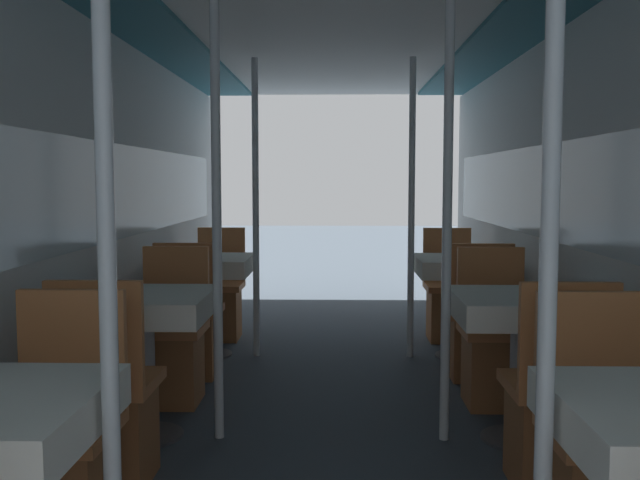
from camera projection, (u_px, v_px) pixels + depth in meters
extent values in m
cube|color=silver|center=(70.00, 221.00, 3.81)|extent=(0.05, 8.39, 2.26)
cube|color=silver|center=(72.00, 194.00, 3.79)|extent=(0.03, 7.71, 0.61)
cube|color=silver|center=(598.00, 222.00, 3.74)|extent=(0.05, 8.39, 2.26)
cube|color=silver|center=(596.00, 194.00, 3.73)|extent=(0.03, 7.71, 0.61)
cube|color=#2D707F|center=(112.00, 2.00, 3.70)|extent=(0.50, 8.05, 0.03)
cube|color=#D17A42|center=(56.00, 431.00, 2.55)|extent=(0.41, 0.41, 0.05)
cube|color=#D17A42|center=(73.00, 349.00, 2.71)|extent=(0.41, 0.04, 0.46)
cylinder|color=silver|center=(107.00, 263.00, 1.91)|extent=(0.05, 0.05, 2.26)
cylinder|color=#4C4C51|center=(146.00, 435.00, 3.76)|extent=(0.39, 0.39, 0.01)
cylinder|color=#B7B7BC|center=(145.00, 366.00, 3.73)|extent=(0.10, 0.10, 0.73)
cube|color=#93704C|center=(143.00, 296.00, 3.70)|extent=(0.65, 0.65, 0.02)
cube|color=white|center=(144.00, 306.00, 3.70)|extent=(0.69, 0.69, 0.13)
cube|color=#9C5B31|center=(111.00, 436.00, 3.17)|extent=(0.35, 0.35, 0.43)
cube|color=#D17A42|center=(110.00, 383.00, 3.15)|extent=(0.41, 0.41, 0.05)
cube|color=#D17A42|center=(94.00, 336.00, 2.95)|extent=(0.41, 0.04, 0.46)
cube|color=#9C5B31|center=(171.00, 368.00, 4.31)|extent=(0.35, 0.35, 0.43)
cube|color=#D17A42|center=(170.00, 329.00, 4.29)|extent=(0.41, 0.41, 0.05)
cube|color=#D17A42|center=(176.00, 283.00, 4.45)|extent=(0.41, 0.04, 0.46)
cylinder|color=silver|center=(217.00, 223.00, 3.66)|extent=(0.05, 0.05, 2.26)
cylinder|color=#4C4C51|center=(207.00, 354.00, 5.50)|extent=(0.39, 0.39, 0.01)
cylinder|color=#B7B7BC|center=(206.00, 307.00, 5.47)|extent=(0.10, 0.10, 0.73)
cube|color=#93704C|center=(206.00, 259.00, 5.44)|extent=(0.65, 0.65, 0.02)
cube|color=white|center=(206.00, 265.00, 5.44)|extent=(0.69, 0.69, 0.13)
cube|color=#9C5B31|center=(191.00, 345.00, 4.92)|extent=(0.35, 0.35, 0.43)
cube|color=#D17A42|center=(191.00, 311.00, 4.90)|extent=(0.41, 0.41, 0.05)
cube|color=#D17A42|center=(185.00, 278.00, 4.69)|extent=(0.41, 0.04, 0.46)
cube|color=#9C5B31|center=(219.00, 314.00, 6.05)|extent=(0.35, 0.35, 0.43)
cube|color=#D17A42|center=(218.00, 286.00, 6.03)|extent=(0.41, 0.41, 0.05)
cube|color=#D17A42|center=(222.00, 254.00, 6.20)|extent=(0.41, 0.04, 0.46)
cylinder|color=silver|center=(256.00, 209.00, 5.40)|extent=(0.05, 0.05, 2.26)
cube|color=#D17A42|center=(606.00, 436.00, 2.50)|extent=(0.41, 0.41, 0.05)
cube|color=#D17A42|center=(590.00, 352.00, 2.66)|extent=(0.41, 0.04, 0.46)
cylinder|color=silver|center=(549.00, 264.00, 1.88)|extent=(0.05, 0.05, 2.26)
cylinder|color=#4C4C51|center=(518.00, 438.00, 3.71)|extent=(0.39, 0.39, 0.01)
cylinder|color=#B7B7BC|center=(520.00, 369.00, 3.68)|extent=(0.10, 0.10, 0.73)
cube|color=#93704C|center=(522.00, 297.00, 3.65)|extent=(0.65, 0.65, 0.02)
cube|color=white|center=(521.00, 307.00, 3.65)|extent=(0.69, 0.69, 0.13)
cube|color=#9C5B31|center=(552.00, 439.00, 3.13)|extent=(0.35, 0.35, 0.43)
cube|color=#D17A42|center=(554.00, 386.00, 3.11)|extent=(0.41, 0.41, 0.05)
cube|color=#D17A42|center=(569.00, 338.00, 2.90)|extent=(0.41, 0.04, 0.46)
cube|color=#9C5B31|center=(495.00, 370.00, 4.26)|extent=(0.35, 0.35, 0.43)
cube|color=#D17A42|center=(496.00, 331.00, 4.24)|extent=(0.41, 0.41, 0.05)
cube|color=#D17A42|center=(490.00, 284.00, 4.41)|extent=(0.41, 0.04, 0.46)
cylinder|color=silver|center=(447.00, 223.00, 3.63)|extent=(0.05, 0.05, 2.26)
cylinder|color=#4C4C51|center=(460.00, 356.00, 5.46)|extent=(0.39, 0.39, 0.01)
cylinder|color=#B7B7BC|center=(461.00, 308.00, 5.42)|extent=(0.10, 0.10, 0.73)
cube|color=#93704C|center=(462.00, 259.00, 5.39)|extent=(0.65, 0.65, 0.02)
cube|color=white|center=(462.00, 266.00, 5.40)|extent=(0.69, 0.69, 0.13)
cube|color=#9C5B31|center=(475.00, 347.00, 4.87)|extent=(0.35, 0.35, 0.43)
cube|color=#D17A42|center=(476.00, 312.00, 4.85)|extent=(0.41, 0.41, 0.05)
cube|color=#D17A42|center=(482.00, 279.00, 4.65)|extent=(0.41, 0.04, 0.46)
cube|color=#9C5B31|center=(449.00, 315.00, 6.01)|extent=(0.35, 0.35, 0.43)
cube|color=#D17A42|center=(450.00, 287.00, 5.99)|extent=(0.41, 0.41, 0.05)
cube|color=#D17A42|center=(447.00, 254.00, 6.15)|extent=(0.41, 0.04, 0.46)
cylinder|color=silver|center=(411.00, 209.00, 5.37)|extent=(0.05, 0.05, 2.26)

